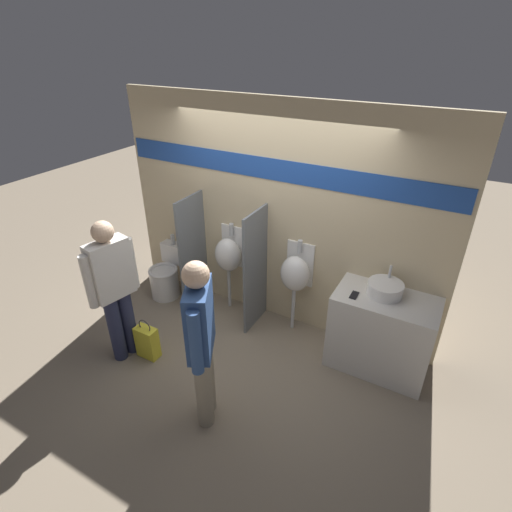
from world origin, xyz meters
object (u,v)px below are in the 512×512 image
(cell_phone, at_px, (354,295))
(person_with_lanyard, at_px, (114,287))
(toilet, at_px, (167,276))
(person_in_vest, at_px, (201,339))
(urinal_near_counter, at_px, (229,255))
(urinal_far, at_px, (296,273))
(sink_basin, at_px, (385,289))
(shopping_bag, at_px, (147,342))

(cell_phone, distance_m, person_with_lanyard, 2.50)
(toilet, distance_m, person_in_vest, 2.30)
(urinal_near_counter, bearing_deg, urinal_far, 0.00)
(urinal_near_counter, bearing_deg, sink_basin, -2.81)
(cell_phone, height_order, urinal_far, urinal_far)
(urinal_near_counter, distance_m, shopping_bag, 1.44)
(person_in_vest, bearing_deg, urinal_far, -34.34)
(sink_basin, relative_size, shopping_bag, 0.71)
(urinal_near_counter, distance_m, urinal_far, 0.93)
(cell_phone, distance_m, shopping_bag, 2.35)
(sink_basin, bearing_deg, person_with_lanyard, -153.21)
(person_with_lanyard, bearing_deg, urinal_far, -35.15)
(shopping_bag, bearing_deg, urinal_far, 45.94)
(person_in_vest, distance_m, shopping_bag, 1.34)
(urinal_near_counter, bearing_deg, person_with_lanyard, -112.07)
(cell_phone, xyz_separation_m, person_in_vest, (-0.94, -1.34, 0.04))
(toilet, bearing_deg, urinal_far, 5.48)
(urinal_far, xyz_separation_m, shopping_bag, (-1.23, -1.27, -0.59))
(shopping_bag, bearing_deg, person_with_lanyard, -159.54)
(cell_phone, bearing_deg, person_with_lanyard, -154.10)
(toilet, height_order, person_with_lanyard, person_with_lanyard)
(sink_basin, height_order, person_in_vest, person_in_vest)
(person_with_lanyard, bearing_deg, urinal_near_counter, -9.90)
(person_in_vest, xyz_separation_m, shopping_bag, (-1.06, 0.34, -0.75))
(sink_basin, xyz_separation_m, urinal_far, (-1.03, 0.10, -0.18))
(sink_basin, distance_m, toilet, 2.97)
(sink_basin, distance_m, shopping_bag, 2.67)
(urinal_far, height_order, person_in_vest, person_in_vest)
(sink_basin, distance_m, person_with_lanyard, 2.81)
(urinal_far, xyz_separation_m, person_with_lanyard, (-1.48, -1.37, 0.13))
(cell_phone, relative_size, shopping_bag, 0.27)
(sink_basin, bearing_deg, cell_phone, -146.05)
(urinal_near_counter, height_order, person_in_vest, person_in_vest)
(urinal_far, height_order, shopping_bag, urinal_far)
(cell_phone, xyz_separation_m, shopping_bag, (-2.00, -1.00, -0.71))
(sink_basin, relative_size, person_with_lanyard, 0.22)
(urinal_far, bearing_deg, sink_basin, -5.33)
(urinal_far, distance_m, person_with_lanyard, 2.02)
(cell_phone, distance_m, person_in_vest, 1.64)
(person_in_vest, relative_size, shopping_bag, 3.37)
(person_with_lanyard, bearing_deg, cell_phone, -51.94)
(cell_phone, bearing_deg, shopping_bag, -153.46)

